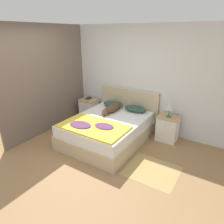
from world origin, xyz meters
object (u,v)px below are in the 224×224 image
object	(u,v)px
nightstand_left	(89,109)
dog	(112,108)
pillow_right	(135,109)
table_lamp	(170,106)
book_stack	(88,99)
pillow_left	(113,104)
bed	(107,130)
nightstand_right	(168,128)

from	to	relation	value
nightstand_left	dog	size ratio (longest dim) A/B	0.72
pillow_right	table_lamp	size ratio (longest dim) A/B	1.63
nightstand_left	table_lamp	world-z (taller)	table_lamp
dog	book_stack	distance (m)	1.06
pillow_left	book_stack	distance (m)	0.84
book_stack	table_lamp	distance (m)	2.32
nightstand_left	table_lamp	bearing A→B (deg)	-0.71
nightstand_left	book_stack	world-z (taller)	book_stack
pillow_right	bed	bearing A→B (deg)	-112.80
pillow_left	table_lamp	xyz separation A→B (m)	(1.47, -0.01, 0.24)
book_stack	pillow_right	bearing A→B (deg)	-0.06
pillow_right	dog	bearing A→B (deg)	-144.36
nightstand_right	pillow_left	distance (m)	1.51
pillow_left	nightstand_left	bearing A→B (deg)	178.85
pillow_right	table_lamp	xyz separation A→B (m)	(0.84, -0.01, 0.24)
nightstand_right	table_lamp	size ratio (longest dim) A/B	1.71
bed	book_stack	xyz separation A→B (m)	(-1.16, 0.76, 0.35)
nightstand_left	pillow_right	world-z (taller)	pillow_right
nightstand_right	pillow_right	bearing A→B (deg)	-178.85
pillow_right	pillow_left	bearing A→B (deg)	180.00
bed	pillow_right	size ratio (longest dim) A/B	3.45
pillow_left	dog	bearing A→B (deg)	-62.93
bed	table_lamp	distance (m)	1.49
nightstand_right	table_lamp	xyz separation A→B (m)	(0.00, -0.03, 0.55)
nightstand_right	pillow_left	world-z (taller)	pillow_left
book_stack	dog	bearing A→B (deg)	-18.43
pillow_left	table_lamp	size ratio (longest dim) A/B	1.63
nightstand_right	book_stack	distance (m)	2.33
pillow_left	pillow_right	bearing A→B (deg)	0.00
bed	book_stack	size ratio (longest dim) A/B	8.72
bed	nightstand_left	distance (m)	1.39
nightstand_right	dog	xyz separation A→B (m)	(-1.30, -0.35, 0.34)
dog	table_lamp	world-z (taller)	table_lamp
nightstand_right	pillow_right	distance (m)	0.89
nightstand_left	pillow_left	size ratio (longest dim) A/B	1.05
table_lamp	book_stack	bearing A→B (deg)	179.67
nightstand_left	nightstand_right	bearing A→B (deg)	0.00
nightstand_right	book_stack	bearing A→B (deg)	-179.62
nightstand_left	dog	world-z (taller)	dog
book_stack	table_lamp	bearing A→B (deg)	-0.33
dog	book_stack	bearing A→B (deg)	161.57
table_lamp	nightstand_right	bearing A→B (deg)	90.00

